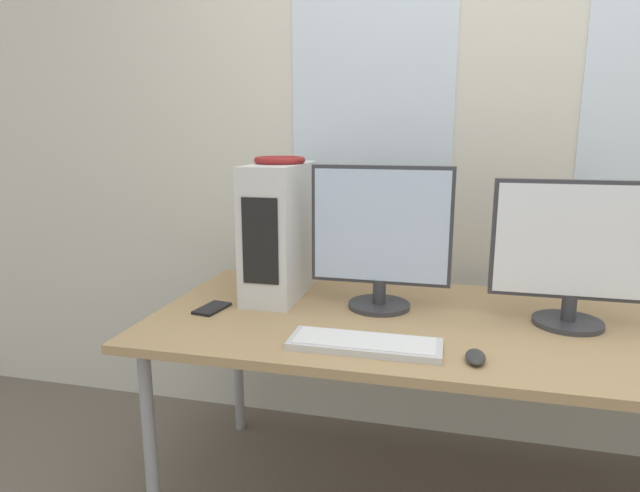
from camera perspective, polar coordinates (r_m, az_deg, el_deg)
The scene contains 9 objects.
wall_back at distance 2.24m, azimuth 20.04°, elevation 12.88°, with size 8.00×0.07×2.70m.
desk at distance 1.79m, azimuth 20.33°, elevation -9.22°, with size 2.33×0.87×0.70m.
pc_tower at distance 1.96m, azimuth -4.21°, elevation 1.75°, with size 0.18×0.44×0.48m.
headphones at distance 1.93m, azimuth -4.32°, elevation 9.13°, with size 0.18×0.18×0.02m.
monitor_main at distance 1.79m, azimuth 6.49°, elevation 1.09°, with size 0.47×0.21×0.48m.
monitor_right_near at distance 1.79m, azimuth 25.54°, elevation -0.51°, with size 0.49×0.21×0.45m.
keyboard at distance 1.52m, azimuth 4.80°, elevation -10.35°, with size 0.42×0.15×0.02m.
mouse at distance 1.48m, azimuth 16.26°, elevation -11.29°, with size 0.05×0.10×0.03m.
cell_phone at distance 1.85m, azimuth -11.45°, elevation -6.53°, with size 0.09×0.15×0.01m.
Camera 1 is at (-0.23, -1.23, 1.29)m, focal length 30.00 mm.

